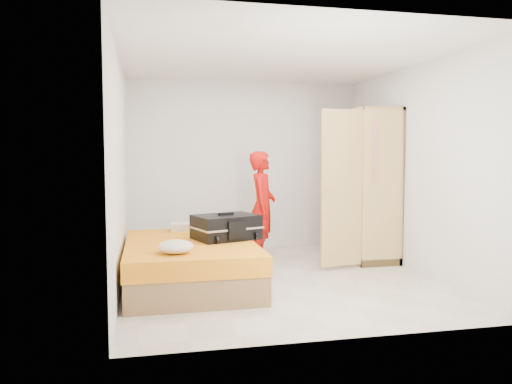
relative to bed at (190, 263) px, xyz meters
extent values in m
plane|color=beige|center=(1.05, 0.07, -0.25)|extent=(4.00, 4.00, 0.00)
plane|color=white|center=(1.05, 0.07, 2.35)|extent=(4.00, 4.00, 0.00)
cube|color=white|center=(1.05, 2.07, 1.05)|extent=(3.60, 0.02, 2.60)
cube|color=white|center=(1.05, -1.93, 1.05)|extent=(3.60, 0.02, 2.60)
cube|color=white|center=(-0.75, 0.07, 1.05)|extent=(0.02, 4.00, 2.60)
cube|color=white|center=(2.85, 0.07, 1.05)|extent=(0.02, 4.00, 2.60)
cube|color=olive|center=(0.00, 0.00, -0.10)|extent=(1.40, 2.00, 0.30)
cube|color=gold|center=(0.00, 0.00, 0.15)|extent=(1.42, 2.02, 0.20)
cube|color=#E4B26F|center=(2.82, 0.97, 0.80)|extent=(0.04, 1.20, 2.10)
cube|color=#E4B26F|center=(2.55, 0.39, 0.80)|extent=(0.58, 0.04, 2.10)
cube|color=#E4B26F|center=(2.55, 1.55, 0.80)|extent=(0.58, 0.04, 2.10)
cube|color=#E4B26F|center=(2.55, 0.97, 1.83)|extent=(0.58, 1.20, 0.04)
cube|color=#A27F45|center=(2.55, 0.97, -0.20)|extent=(0.58, 1.20, 0.10)
cube|color=#E4B26F|center=(2.28, 1.27, 0.80)|extent=(0.04, 0.59, 2.00)
cube|color=#E4B26F|center=(1.97, 0.37, 0.80)|extent=(0.59, 0.13, 2.00)
cylinder|color=#B2B2B7|center=(2.55, 0.97, 1.67)|extent=(0.02, 1.10, 0.02)
imported|color=red|center=(1.10, 1.13, 0.51)|extent=(0.53, 0.65, 1.53)
cube|color=black|center=(0.43, 0.10, 0.39)|extent=(0.83, 0.70, 0.28)
cube|color=black|center=(0.43, 0.10, 0.54)|extent=(0.19, 0.11, 0.03)
ellipsoid|color=beige|center=(-0.19, -0.64, 0.32)|extent=(0.35, 0.35, 0.13)
cube|color=beige|center=(0.09, 0.85, 0.30)|extent=(0.53, 0.28, 0.10)
camera|label=1|loc=(-0.45, -5.60, 1.24)|focal=35.00mm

